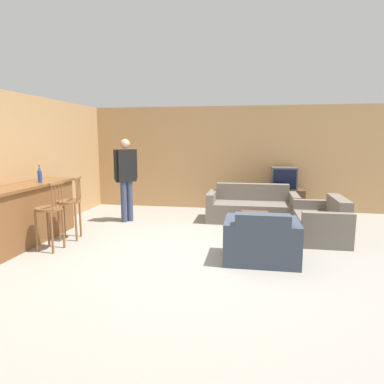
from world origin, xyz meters
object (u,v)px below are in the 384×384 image
object	(u,v)px
book_on_table	(256,215)
person_by_window	(126,175)
armchair_near	(261,242)
bar_chair_mid	(70,206)
tv_unit	(283,201)
bottle	(40,175)
tv	(284,178)
bar_chair_near	(50,214)
coffee_table	(255,219)
loveseat_right	(322,223)
couch_far	(252,208)

from	to	relation	value
book_on_table	person_by_window	world-z (taller)	person_by_window
armchair_near	book_on_table	bearing A→B (deg)	93.53
bar_chair_mid	tv_unit	bearing A→B (deg)	35.51
bar_chair_mid	person_by_window	world-z (taller)	person_by_window
armchair_near	bottle	world-z (taller)	bottle
armchair_near	tv	xyz separation A→B (m)	(0.61, 3.39, 0.57)
bar_chair_near	bar_chair_mid	world-z (taller)	same
coffee_table	tv_unit	world-z (taller)	tv_unit
bar_chair_near	coffee_table	bearing A→B (deg)	21.76
tv_unit	tv	xyz separation A→B (m)	(-0.00, -0.00, 0.56)
bar_chair_near	book_on_table	xyz separation A→B (m)	(3.28, 1.23, -0.18)
bar_chair_near	bottle	size ratio (longest dim) A/B	3.68
tv_unit	bar_chair_mid	bearing A→B (deg)	-144.49
bottle	tv_unit	bearing A→B (deg)	32.09
bar_chair_near	loveseat_right	xyz separation A→B (m)	(4.48, 1.42, -0.32)
coffee_table	tv_unit	xyz separation A→B (m)	(0.69, 2.15, -0.04)
couch_far	loveseat_right	size ratio (longest dim) A/B	1.44
tv	book_on_table	distance (m)	2.37
book_on_table	coffee_table	bearing A→B (deg)	97.49
book_on_table	person_by_window	size ratio (longest dim) A/B	0.11
tv_unit	person_by_window	distance (m)	3.77
person_by_window	bar_chair_mid	bearing A→B (deg)	-110.11
tv	bottle	distance (m)	5.33
tv_unit	person_by_window	xyz separation A→B (m)	(-3.43, -1.39, 0.72)
tv_unit	armchair_near	bearing A→B (deg)	-100.19
couch_far	coffee_table	world-z (taller)	couch_far
couch_far	person_by_window	size ratio (longest dim) A/B	1.08
bar_chair_mid	book_on_table	xyz separation A→B (m)	(3.28, 0.60, -0.18)
tv	person_by_window	xyz separation A→B (m)	(-3.43, -1.38, 0.16)
couch_far	armchair_near	size ratio (longest dim) A/B	1.80
person_by_window	bottle	bearing A→B (deg)	-126.76
coffee_table	person_by_window	bearing A→B (deg)	164.41
tv_unit	bottle	size ratio (longest dim) A/B	3.14
tv_unit	loveseat_right	bearing A→B (deg)	-75.82
tv_unit	book_on_table	xyz separation A→B (m)	(-0.68, -2.23, 0.13)
bar_chair_mid	book_on_table	world-z (taller)	bar_chair_mid
coffee_table	tv	xyz separation A→B (m)	(0.69, 2.15, 0.52)
bar_chair_mid	bottle	xyz separation A→B (m)	(-0.55, -0.00, 0.55)
bar_chair_near	tv	size ratio (longest dim) A/B	1.90
bar_chair_near	armchair_near	bearing A→B (deg)	1.09
bar_chair_near	loveseat_right	size ratio (longest dim) A/B	0.83
couch_far	tv	xyz separation A→B (m)	(0.74, 0.87, 0.58)
couch_far	coffee_table	distance (m)	1.28
armchair_near	coffee_table	bearing A→B (deg)	93.78
couch_far	book_on_table	world-z (taller)	couch_far
bar_chair_mid	tv	distance (m)	4.87
armchair_near	bar_chair_near	bearing A→B (deg)	-178.91
bar_chair_mid	loveseat_right	xyz separation A→B (m)	(4.48, 0.79, -0.32)
loveseat_right	bottle	world-z (taller)	bottle
couch_far	tv_unit	bearing A→B (deg)	49.59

